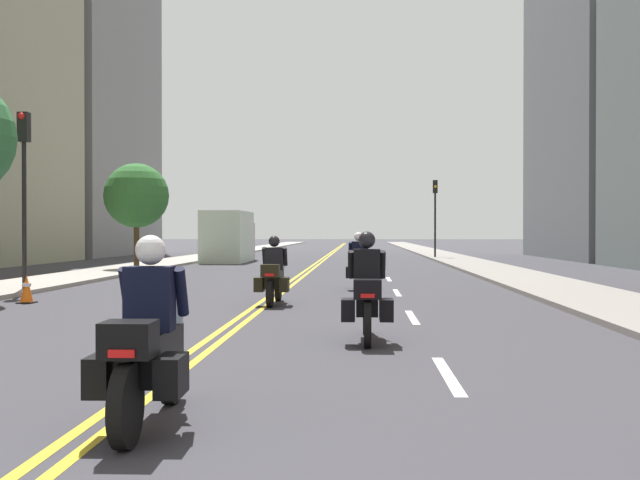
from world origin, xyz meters
TOP-DOWN VIEW (x-y plane):
  - ground_plane at (0.00, 48.00)m, footprint 264.00×264.00m
  - sidewalk_left at (-7.87, 48.00)m, footprint 2.79×144.00m
  - sidewalk_right at (7.87, 48.00)m, footprint 2.79×144.00m
  - centreline_yellow_inner at (-0.12, 48.00)m, footprint 0.12×132.00m
  - centreline_yellow_outer at (0.12, 48.00)m, footprint 0.12×132.00m
  - lane_dashes_white at (3.24, 29.00)m, footprint 0.14×56.40m
  - building_left_2 at (-18.16, 53.55)m, footprint 7.86×16.53m
  - building_right_2 at (18.47, 47.85)m, footprint 8.50×16.10m
  - motorcycle_0 at (0.43, 5.50)m, footprint 0.77×2.19m
  - motorcycle_1 at (2.33, 10.66)m, footprint 0.76×2.17m
  - motorcycle_2 at (0.26, 16.45)m, footprint 0.76×2.21m
  - motorcycle_3 at (2.19, 21.17)m, footprint 0.78×2.15m
  - traffic_cone_0 at (-5.54, 16.49)m, footprint 0.37×0.37m
  - traffic_light_near at (-6.88, 19.36)m, footprint 0.28×0.38m
  - traffic_light_far at (6.88, 46.51)m, footprint 0.28×0.38m
  - street_tree_1 at (-7.33, 31.26)m, footprint 2.76×2.76m
  - parked_truck at (-5.08, 41.45)m, footprint 2.20×6.50m

SIDE VIEW (x-z plane):
  - ground_plane at x=0.00m, z-range 0.00..0.00m
  - centreline_yellow_inner at x=-0.12m, z-range 0.00..0.01m
  - centreline_yellow_outer at x=0.12m, z-range 0.00..0.01m
  - lane_dashes_white at x=3.24m, z-range 0.00..0.01m
  - sidewalk_left at x=-7.87m, z-range 0.00..0.12m
  - sidewalk_right at x=7.87m, z-range 0.00..0.12m
  - traffic_cone_0 at x=-5.54m, z-range 0.00..0.67m
  - motorcycle_2 at x=0.26m, z-range -0.14..1.43m
  - motorcycle_0 at x=0.43m, z-range -0.15..1.48m
  - motorcycle_3 at x=2.19m, z-range -0.15..1.51m
  - motorcycle_1 at x=2.33m, z-range -0.15..1.52m
  - parked_truck at x=-5.08m, z-range -0.13..2.67m
  - street_tree_1 at x=-7.33m, z-range 0.91..5.52m
  - traffic_light_far at x=6.88m, z-range 0.92..5.79m
  - traffic_light_near at x=-6.88m, z-range 0.93..5.84m
  - building_left_2 at x=-18.16m, z-range 0.00..23.71m
  - building_right_2 at x=18.47m, z-range 0.00..25.16m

